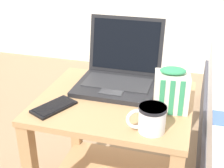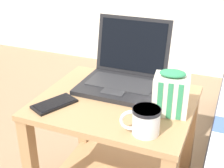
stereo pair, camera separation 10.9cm
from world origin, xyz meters
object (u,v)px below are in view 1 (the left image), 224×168
Objects in this scene: laptop at (119,72)px; mug_front_left at (151,118)px; cell_phone at (54,107)px; snack_bag at (171,90)px.

laptop reaches higher than mug_front_left.
mug_front_left is 0.36m from cell_phone.
snack_bag is at bearing -33.65° from laptop.
mug_front_left is 0.70× the size of cell_phone.
mug_front_left is at bearing -7.14° from cell_phone.
snack_bag reaches higher than cell_phone.
mug_front_left is 0.77× the size of snack_bag.
laptop is 0.31m from cell_phone.
laptop is 1.99× the size of snack_bag.
laptop is 0.35m from mug_front_left.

